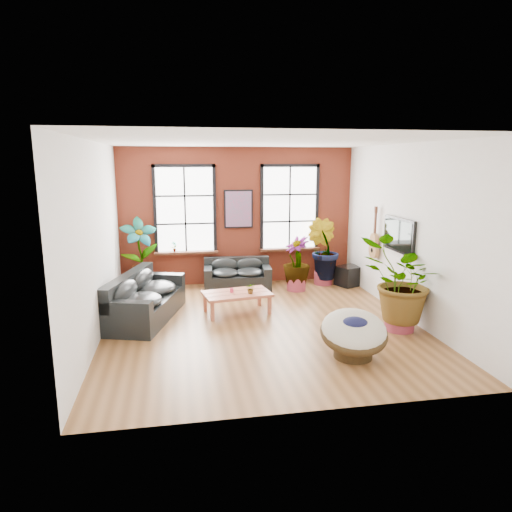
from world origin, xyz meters
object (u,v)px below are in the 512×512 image
(sofa_back, at_px, (237,275))
(papasan_chair, at_px, (354,333))
(coffee_table, at_px, (237,295))
(sofa_left, at_px, (143,299))

(sofa_back, height_order, papasan_chair, papasan_chair)
(coffee_table, bearing_deg, sofa_left, 171.28)
(sofa_back, relative_size, sofa_left, 0.68)
(sofa_back, xyz_separation_m, sofa_left, (-2.18, -1.92, 0.07))
(sofa_left, xyz_separation_m, coffee_table, (1.91, 0.02, -0.02))
(sofa_left, bearing_deg, coffee_table, -72.40)
(coffee_table, bearing_deg, papasan_chair, -67.75)
(sofa_left, bearing_deg, sofa_back, -31.69)
(sofa_back, height_order, coffee_table, sofa_back)
(sofa_back, distance_m, sofa_left, 2.91)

